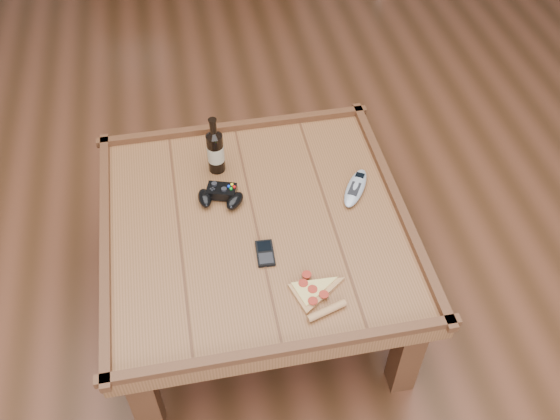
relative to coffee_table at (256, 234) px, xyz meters
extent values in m
plane|color=#3F2312|center=(0.00, 0.00, -0.39)|extent=(6.00, 6.00, 0.00)
cube|color=brown|center=(0.00, 0.00, 0.03)|extent=(1.00, 1.00, 0.06)
cube|color=#441F12|center=(-0.42, -0.42, -0.20)|extent=(0.08, 0.08, 0.39)
cube|color=#441F12|center=(0.42, -0.42, -0.20)|extent=(0.08, 0.08, 0.39)
cube|color=#441F12|center=(-0.42, 0.42, -0.20)|extent=(0.08, 0.08, 0.39)
cube|color=#441F12|center=(0.42, 0.42, -0.20)|extent=(0.08, 0.08, 0.39)
cube|color=#441F12|center=(0.00, 0.48, 0.07)|extent=(1.03, 0.03, 0.03)
cube|color=#441F12|center=(0.00, -0.48, 0.07)|extent=(1.03, 0.03, 0.03)
cube|color=#441F12|center=(0.48, 0.00, 0.07)|extent=(0.03, 1.03, 0.03)
cube|color=#441F12|center=(-0.48, 0.00, 0.07)|extent=(0.03, 1.03, 0.03)
cylinder|color=black|center=(-0.09, 0.28, 0.14)|extent=(0.06, 0.06, 0.15)
cone|color=black|center=(-0.09, 0.28, 0.23)|extent=(0.06, 0.06, 0.03)
cylinder|color=black|center=(-0.09, 0.28, 0.25)|extent=(0.02, 0.02, 0.05)
cylinder|color=black|center=(-0.09, 0.28, 0.28)|extent=(0.03, 0.03, 0.01)
cylinder|color=#C3B48D|center=(-0.09, 0.28, 0.14)|extent=(0.06, 0.06, 0.06)
cube|color=black|center=(-0.09, 0.14, 0.08)|extent=(0.11, 0.09, 0.03)
ellipsoid|color=black|center=(-0.15, 0.12, 0.08)|extent=(0.05, 0.09, 0.04)
ellipsoid|color=black|center=(-0.05, 0.09, 0.08)|extent=(0.09, 0.09, 0.04)
cylinder|color=black|center=(-0.11, 0.16, 0.10)|extent=(0.02, 0.02, 0.01)
cylinder|color=black|center=(-0.08, 0.13, 0.10)|extent=(0.02, 0.02, 0.01)
cylinder|color=yellow|center=(-0.06, 0.15, 0.10)|extent=(0.01, 0.01, 0.01)
cylinder|color=red|center=(-0.05, 0.14, 0.10)|extent=(0.01, 0.01, 0.01)
cylinder|color=#0C33CC|center=(-0.07, 0.14, 0.10)|extent=(0.01, 0.01, 0.01)
cylinder|color=#0C9919|center=(-0.06, 0.13, 0.10)|extent=(0.01, 0.01, 0.01)
cylinder|color=tan|center=(0.15, -0.38, 0.07)|extent=(0.12, 0.06, 0.02)
cylinder|color=#AB3216|center=(0.11, -0.35, 0.08)|extent=(0.03, 0.03, 0.00)
cylinder|color=#AB3216|center=(0.15, -0.33, 0.08)|extent=(0.03, 0.03, 0.00)
cylinder|color=#AB3216|center=(0.12, -0.30, 0.08)|extent=(0.03, 0.03, 0.00)
cylinder|color=#AB3216|center=(0.10, -0.28, 0.08)|extent=(0.03, 0.03, 0.00)
cylinder|color=#AB3216|center=(0.12, -0.25, 0.08)|extent=(0.03, 0.03, 0.00)
cube|color=black|center=(0.01, -0.14, 0.07)|extent=(0.06, 0.10, 0.01)
cube|color=black|center=(0.01, -0.11, 0.07)|extent=(0.04, 0.04, 0.00)
cube|color=black|center=(0.01, -0.16, 0.07)|extent=(0.05, 0.04, 0.00)
ellipsoid|color=#9BA2A9|center=(0.36, 0.08, 0.07)|extent=(0.15, 0.20, 0.03)
cube|color=black|center=(0.39, 0.13, 0.08)|extent=(0.04, 0.04, 0.00)
cube|color=black|center=(0.35, 0.07, 0.08)|extent=(0.06, 0.07, 0.00)
camera|label=1|loc=(-0.17, -1.34, 1.61)|focal=40.00mm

